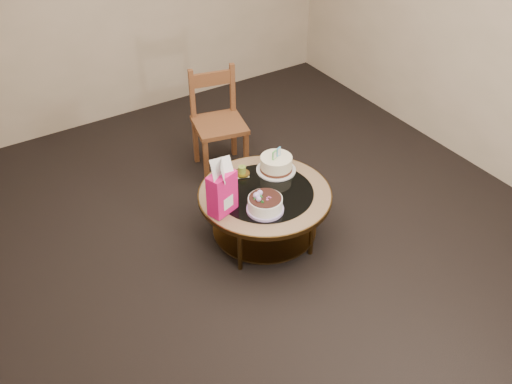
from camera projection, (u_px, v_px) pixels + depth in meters
ground at (264, 237)px, 4.58m from camera, size 5.00×5.00×0.00m
room_walls at (266, 57)px, 3.65m from camera, size 4.52×5.02×2.61m
coffee_table at (265, 200)px, 4.36m from camera, size 1.02×1.02×0.46m
decorated_cake at (265, 205)px, 4.10m from camera, size 0.27×0.27×0.16m
cream_cake at (276, 164)px, 4.49m from camera, size 0.31×0.31×0.20m
gift_bag at (222, 188)px, 4.00m from camera, size 0.24×0.20×0.42m
pillar_candle at (242, 172)px, 4.47m from camera, size 0.13×0.13×0.09m
dining_chair at (218, 122)px, 5.10m from camera, size 0.52×0.52×0.94m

